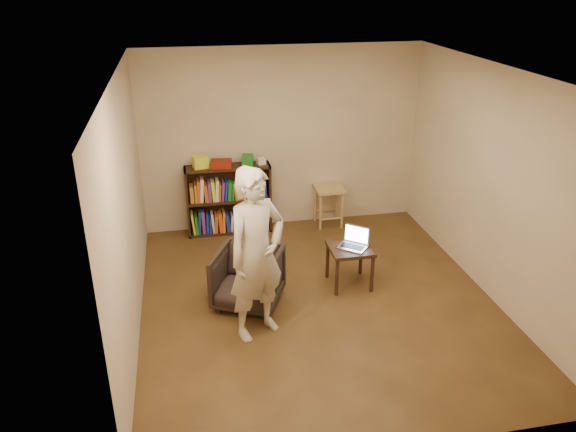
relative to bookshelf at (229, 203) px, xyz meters
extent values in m
plane|color=#402C14|center=(0.81, -2.09, -0.44)|extent=(4.50, 4.50, 0.00)
plane|color=silver|center=(0.81, -2.09, 2.16)|extent=(4.50, 4.50, 0.00)
plane|color=beige|center=(0.81, 0.16, 0.86)|extent=(4.00, 0.00, 4.00)
plane|color=beige|center=(-1.19, -2.09, 0.86)|extent=(0.00, 4.50, 4.50)
plane|color=beige|center=(2.81, -2.09, 0.86)|extent=(0.00, 4.50, 4.50)
cube|color=black|center=(-0.59, -0.01, 0.06)|extent=(0.03, 0.30, 1.00)
cube|color=black|center=(0.58, -0.01, 0.06)|extent=(0.03, 0.30, 1.00)
cube|color=black|center=(0.00, 0.13, 0.06)|extent=(1.20, 0.02, 1.00)
cube|color=black|center=(0.00, -0.01, -0.42)|extent=(1.20, 0.30, 0.03)
cube|color=black|center=(0.00, -0.01, 0.06)|extent=(1.14, 0.30, 0.03)
cube|color=black|center=(0.00, -0.01, 0.55)|extent=(1.20, 0.30, 0.03)
cube|color=#E0F02A|center=(-0.36, -0.01, 0.64)|extent=(0.23, 0.19, 0.17)
cube|color=maroon|center=(-0.08, -0.03, 0.61)|extent=(0.32, 0.25, 0.10)
cube|color=#1F7723|center=(0.29, -0.02, 0.64)|extent=(0.18, 0.18, 0.15)
cube|color=white|center=(0.48, -0.01, 0.60)|extent=(0.13, 0.13, 0.09)
cube|color=tan|center=(1.47, -0.06, 0.14)|extent=(0.41, 0.41, 0.04)
cylinder|color=tan|center=(1.31, -0.23, -0.16)|extent=(0.04, 0.04, 0.55)
cylinder|color=tan|center=(1.63, -0.23, -0.16)|extent=(0.04, 0.04, 0.55)
cylinder|color=tan|center=(1.31, 0.10, -0.16)|extent=(0.04, 0.04, 0.55)
cylinder|color=tan|center=(1.63, 0.10, -0.16)|extent=(0.04, 0.04, 0.55)
imported|color=#2F261F|center=(0.02, -1.98, -0.11)|extent=(0.94, 0.95, 0.66)
cube|color=black|center=(1.27, -1.79, 0.04)|extent=(0.49, 0.49, 0.04)
cylinder|color=black|center=(1.05, -2.01, -0.21)|extent=(0.04, 0.04, 0.46)
cylinder|color=black|center=(1.48, -2.01, -0.21)|extent=(0.04, 0.04, 0.46)
cylinder|color=black|center=(1.05, -1.58, -0.21)|extent=(0.04, 0.04, 0.46)
cylinder|color=black|center=(1.48, -1.58, -0.21)|extent=(0.04, 0.04, 0.46)
cube|color=#AEAEB3|center=(1.29, -1.82, 0.07)|extent=(0.39, 0.38, 0.02)
cube|color=black|center=(1.29, -1.82, 0.09)|extent=(0.29, 0.27, 0.00)
cube|color=#AEAEB3|center=(1.36, -1.73, 0.20)|extent=(0.26, 0.22, 0.23)
cube|color=#B6CEFF|center=(1.36, -1.73, 0.20)|extent=(0.23, 0.19, 0.19)
imported|color=beige|center=(0.05, -2.54, 0.48)|extent=(0.80, 0.71, 1.83)
camera|label=1|loc=(-0.59, -7.46, 3.10)|focal=35.00mm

